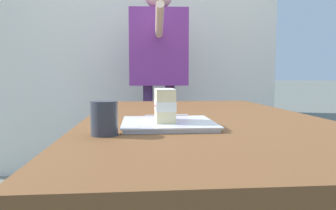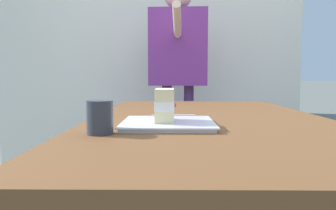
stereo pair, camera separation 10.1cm
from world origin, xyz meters
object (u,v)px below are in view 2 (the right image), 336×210
(dessert_fork, at_px, (170,116))
(coffee_cup, at_px, (100,117))
(dessert_plate, at_px, (168,124))
(diner_person, at_px, (178,51))
(patio_table, at_px, (208,138))
(cake_slice, at_px, (165,105))

(dessert_fork, relative_size, coffee_cup, 1.87)
(dessert_plate, height_order, diner_person, diner_person)
(dessert_plate, distance_m, diner_person, 1.46)
(patio_table, height_order, dessert_fork, dessert_fork)
(dessert_plate, bearing_deg, cake_slice, 102.28)
(diner_person, bearing_deg, dessert_fork, 177.39)
(patio_table, relative_size, cake_slice, 12.82)
(dessert_plate, relative_size, coffee_cup, 3.12)
(patio_table, relative_size, coffee_cup, 17.98)
(cake_slice, relative_size, coffee_cup, 1.40)
(dessert_fork, height_order, coffee_cup, coffee_cup)
(dessert_fork, xyz_separation_m, coffee_cup, (-0.39, 0.19, 0.04))
(coffee_cup, bearing_deg, cake_slice, -50.63)
(patio_table, bearing_deg, cake_slice, 146.33)
(coffee_cup, bearing_deg, dessert_plate, -51.80)
(dessert_plate, relative_size, diner_person, 0.18)
(cake_slice, xyz_separation_m, dessert_fork, (0.25, -0.02, -0.06))
(patio_table, distance_m, diner_person, 1.26)
(cake_slice, bearing_deg, patio_table, -33.67)
(cake_slice, xyz_separation_m, coffee_cup, (-0.14, 0.17, -0.02))
(dessert_plate, relative_size, cake_slice, 2.23)
(patio_table, bearing_deg, dessert_fork, 87.60)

